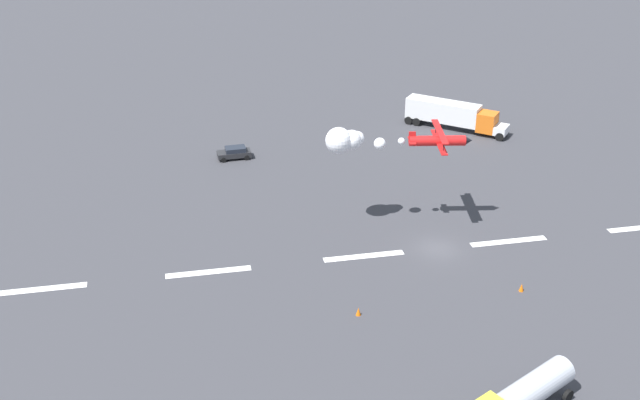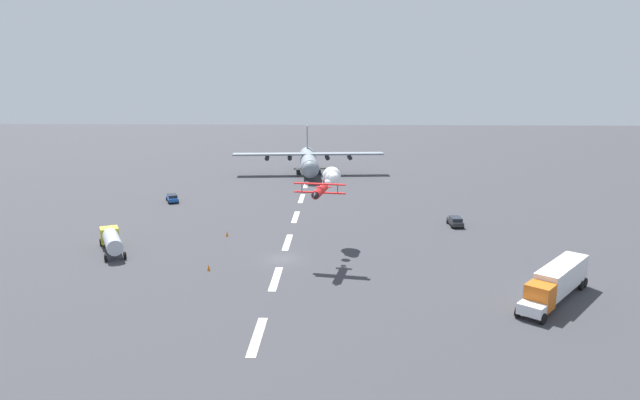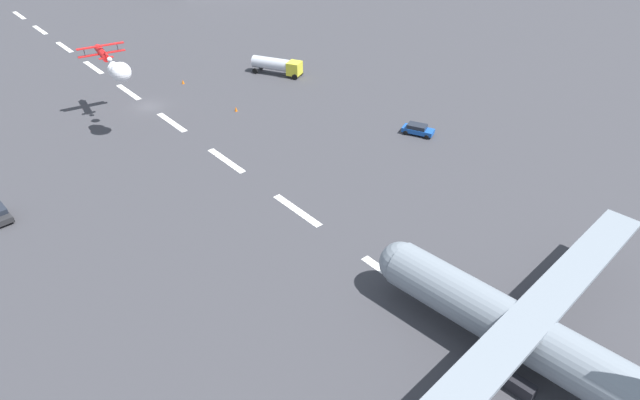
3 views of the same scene
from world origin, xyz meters
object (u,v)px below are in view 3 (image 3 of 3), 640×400
cargo_transport_plane (513,326)px  fuel_tanker_truck (277,65)px  traffic_cone_near (183,82)px  airport_staff_sedan (418,129)px  traffic_cone_far (236,109)px  stunt_biplane_red (115,67)px

cargo_transport_plane → fuel_tanker_truck: (-63.35, 23.62, -1.72)m
cargo_transport_plane → fuel_tanker_truck: bearing=159.6°
cargo_transport_plane → traffic_cone_near: size_ratio=50.16×
fuel_tanker_truck → airport_staff_sedan: size_ratio=1.92×
fuel_tanker_truck → cargo_transport_plane: bearing=-20.4°
fuel_tanker_truck → airport_staff_sedan: (31.74, 1.22, -0.93)m
traffic_cone_near → traffic_cone_far: size_ratio=1.00×
airport_staff_sedan → traffic_cone_far: bearing=-146.5°
stunt_biplane_red → airport_staff_sedan: stunt_biplane_red is taller
airport_staff_sedan → traffic_cone_far: (-23.36, -15.45, -0.44)m
cargo_transport_plane → airport_staff_sedan: bearing=141.8°
traffic_cone_far → stunt_biplane_red: bearing=-105.4°
traffic_cone_far → fuel_tanker_truck: bearing=120.5°
airport_staff_sedan → traffic_cone_far: airport_staff_sedan is taller
airport_staff_sedan → traffic_cone_near: 41.95m
cargo_transport_plane → traffic_cone_far: size_ratio=50.16×
fuel_tanker_truck → airport_staff_sedan: fuel_tanker_truck is taller
stunt_biplane_red → fuel_tanker_truck: 31.15m
traffic_cone_far → cargo_transport_plane: bearing=-9.7°
stunt_biplane_red → traffic_cone_far: size_ratio=19.53×
cargo_transport_plane → traffic_cone_far: bearing=170.3°
stunt_biplane_red → fuel_tanker_truck: (-4.08, 29.87, -7.87)m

